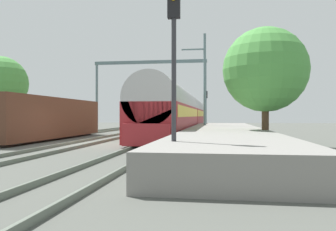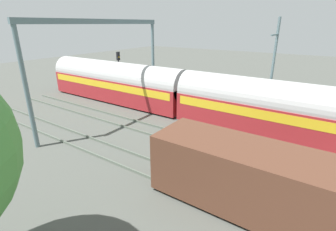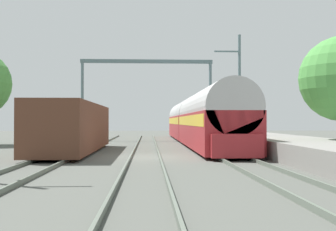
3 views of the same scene
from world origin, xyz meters
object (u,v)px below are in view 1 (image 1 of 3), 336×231
at_px(freight_car, 46,118).
at_px(railway_signal_near, 174,55).
at_px(catenary_gantry, 150,80).
at_px(passenger_train, 182,112).
at_px(person_crossing, 198,121).
at_px(railway_signal_far, 206,104).

distance_m(freight_car, railway_signal_near, 16.39).
height_order(railway_signal_near, catenary_gantry, catenary_gantry).
relative_size(railway_signal_near, catenary_gantry, 0.42).
relative_size(passenger_train, freight_car, 2.53).
bearing_deg(passenger_train, freight_car, -128.70).
xyz_separation_m(person_crossing, railway_signal_far, (0.75, 3.13, 2.00)).
bearing_deg(railway_signal_near, person_crossing, 92.00).
height_order(person_crossing, catenary_gantry, catenary_gantry).
bearing_deg(railway_signal_near, freight_car, 130.79).
bearing_deg(railway_signal_far, freight_car, -117.32).
bearing_deg(freight_car, catenary_gantry, 74.67).
bearing_deg(railway_signal_far, catenary_gantry, -142.80).
height_order(person_crossing, railway_signal_near, railway_signal_near).
relative_size(passenger_train, railway_signal_near, 6.12).
xyz_separation_m(passenger_train, railway_signal_far, (1.92, 9.52, 1.05)).
distance_m(passenger_train, person_crossing, 6.56).
bearing_deg(freight_car, railway_signal_near, -49.21).
height_order(freight_car, railway_signal_near, railway_signal_near).
relative_size(freight_car, railway_signal_far, 2.77).
bearing_deg(freight_car, railway_signal_far, 62.68).
height_order(passenger_train, catenary_gantry, catenary_gantry).
height_order(freight_car, person_crossing, freight_car).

